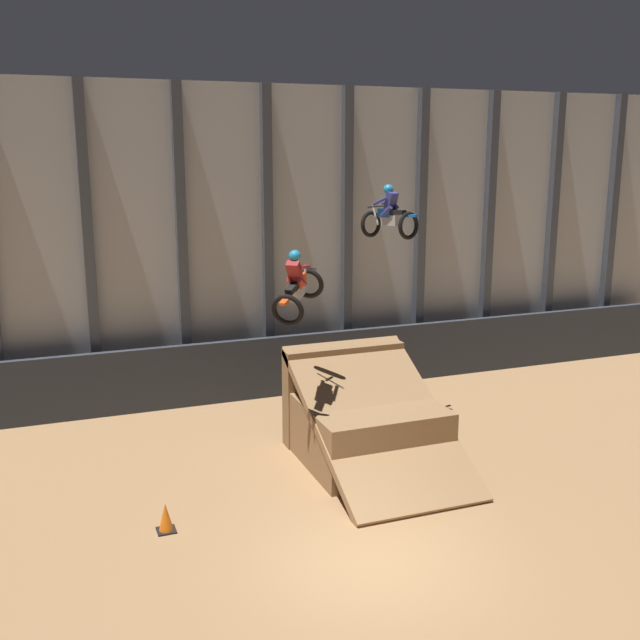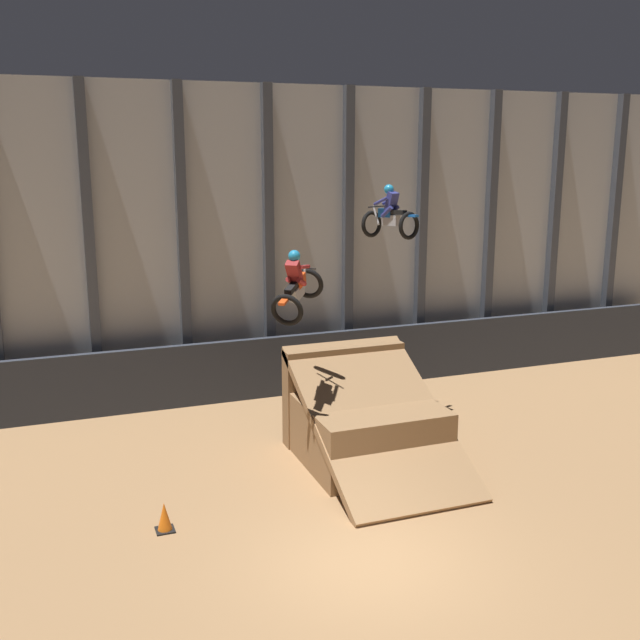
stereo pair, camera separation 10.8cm
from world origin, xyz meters
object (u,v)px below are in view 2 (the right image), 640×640
at_px(rider_bike_left_air, 297,287).
at_px(rider_bike_right_air, 390,216).
at_px(dirt_ramp, 363,421).
at_px(traffic_cone_near_ramp, 164,517).

distance_m(rider_bike_left_air, rider_bike_right_air, 4.85).
bearing_deg(dirt_ramp, rider_bike_left_air, -174.30).
bearing_deg(traffic_cone_near_ramp, rider_bike_right_air, 34.29).
height_order(rider_bike_left_air, traffic_cone_near_ramp, rider_bike_left_air).
bearing_deg(rider_bike_left_air, rider_bike_right_air, 77.98).
relative_size(dirt_ramp, traffic_cone_near_ramp, 8.15).
xyz_separation_m(dirt_ramp, rider_bike_left_air, (-1.71, -0.17, 3.38)).
relative_size(rider_bike_right_air, traffic_cone_near_ramp, 3.08).
relative_size(rider_bike_left_air, traffic_cone_near_ramp, 3.00).
height_order(dirt_ramp, rider_bike_right_air, rider_bike_right_air).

